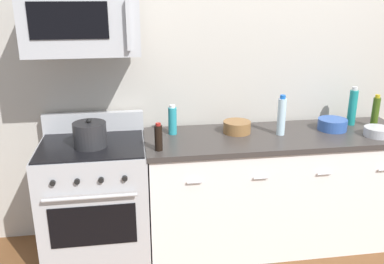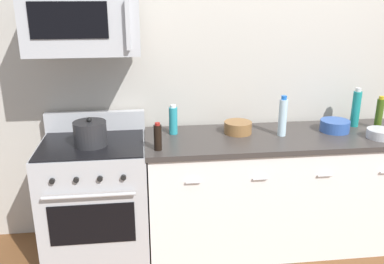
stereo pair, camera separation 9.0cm
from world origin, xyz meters
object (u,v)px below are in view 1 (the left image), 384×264
object	(u,v)px
microwave	(82,23)
bottle_water_clear	(281,116)
bottle_sparkling_teal	(353,107)
bottle_olive_oil	(375,112)
bowl_steel_prep	(378,131)
bottle_soy_sauce_dark	(159,137)
stockpot	(90,135)
bottle_dish_soap	(172,120)
bowl_wooden_salad	(237,127)
range_oven	(96,200)
bowl_blue_mixing	(332,124)

from	to	relation	value
microwave	bottle_water_clear	bearing A→B (deg)	-1.78
microwave	bottle_sparkling_teal	distance (m)	2.17
bottle_sparkling_teal	microwave	bearing A→B (deg)	-177.12
bottle_olive_oil	bowl_steel_prep	distance (m)	0.26
microwave	bottle_soy_sauce_dark	xyz separation A→B (m)	(0.46, -0.24, -0.74)
microwave	stockpot	distance (m)	0.75
bottle_dish_soap	bottle_soy_sauce_dark	bearing A→B (deg)	-111.79
bowl_wooden_salad	bottle_sparkling_teal	bearing A→B (deg)	3.46
microwave	bowl_wooden_salad	size ratio (longest dim) A/B	3.53
bottle_soy_sauce_dark	bottle_sparkling_teal	bearing A→B (deg)	12.15
range_oven	bottle_sparkling_teal	xyz separation A→B (m)	(2.05, 0.15, 0.60)
bottle_water_clear	bottle_dish_soap	xyz separation A→B (m)	(-0.81, 0.13, -0.04)
bowl_blue_mixing	stockpot	bearing A→B (deg)	-176.98
bowl_steel_prep	stockpot	bearing A→B (deg)	177.45
bottle_sparkling_teal	bottle_soy_sauce_dark	xyz separation A→B (m)	(-1.59, -0.34, -0.06)
bottle_olive_oil	stockpot	bearing A→B (deg)	-176.77
bottle_sparkling_teal	bowl_wooden_salad	world-z (taller)	bottle_sparkling_teal
bottle_water_clear	bowl_wooden_salad	world-z (taller)	bottle_water_clear
bottle_water_clear	bottle_soy_sauce_dark	bearing A→B (deg)	-168.22
microwave	bottle_water_clear	distance (m)	1.56
bottle_water_clear	bowl_wooden_salad	distance (m)	0.34
bottle_olive_oil	bowl_blue_mixing	bearing A→B (deg)	-175.74
bottle_olive_oil	bowl_wooden_salad	distance (m)	1.13
bottle_sparkling_teal	stockpot	world-z (taller)	bottle_sparkling_teal
bowl_wooden_salad	stockpot	world-z (taller)	stockpot
bottle_olive_oil	microwave	bearing A→B (deg)	-179.31
bottle_water_clear	bowl_wooden_salad	bearing A→B (deg)	164.32
bowl_steel_prep	bowl_wooden_salad	size ratio (longest dim) A/B	0.94
bottle_water_clear	bowl_wooden_salad	xyz separation A→B (m)	(-0.31, 0.09, -0.10)
stockpot	bottle_water_clear	bearing A→B (deg)	2.23
range_oven	bottle_dish_soap	xyz separation A→B (m)	(0.60, 0.13, 0.56)
bowl_blue_mixing	microwave	bearing A→B (deg)	179.97
bottle_olive_oil	bottle_water_clear	world-z (taller)	bottle_water_clear
bottle_sparkling_teal	bottle_soy_sauce_dark	world-z (taller)	bottle_sparkling_teal
bowl_wooden_salad	bottle_olive_oil	bearing A→B (deg)	-0.93
bottle_water_clear	bottle_olive_oil	bearing A→B (deg)	4.96
bottle_olive_oil	range_oven	bearing A→B (deg)	-178.15
microwave	bowl_wooden_salad	xyz separation A→B (m)	(1.09, 0.04, -0.78)
bowl_blue_mixing	range_oven	bearing A→B (deg)	-178.63
microwave	bottle_olive_oil	distance (m)	2.32
microwave	stockpot	size ratio (longest dim) A/B	3.25
bottle_olive_oil	bottle_sparkling_teal	bearing A→B (deg)	153.88
bottle_soy_sauce_dark	stockpot	xyz separation A→B (m)	(-0.47, 0.14, -0.00)
bottle_water_clear	bowl_wooden_salad	size ratio (longest dim) A/B	1.45
bottle_olive_oil	bottle_soy_sauce_dark	xyz separation A→B (m)	(-1.74, -0.27, -0.03)
bottle_olive_oil	stockpot	size ratio (longest dim) A/B	1.14
range_oven	bowl_blue_mixing	xyz separation A→B (m)	(1.84, 0.04, 0.50)
bowl_wooden_salad	microwave	bearing A→B (deg)	-177.64
bottle_olive_oil	bowl_wooden_salad	world-z (taller)	bottle_olive_oil
bowl_blue_mixing	bottle_olive_oil	bearing A→B (deg)	4.26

